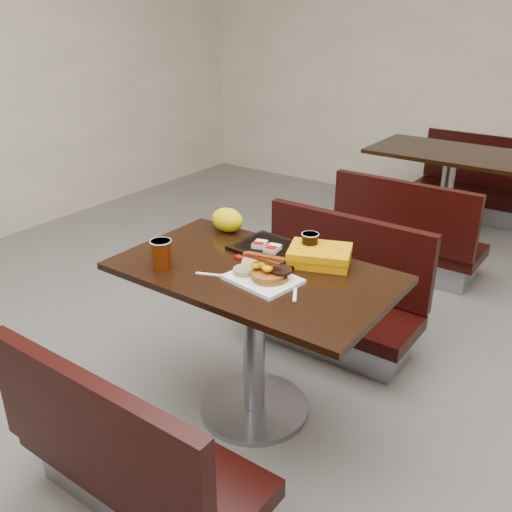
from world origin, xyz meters
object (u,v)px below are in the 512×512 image
Objects in this scene: table_far at (445,198)px; platter at (263,279)px; bench_near_n at (329,289)px; coffee_cup_far at (310,244)px; tray at (275,250)px; hashbrown_sleeve_left at (260,244)px; pancake_stack at (270,276)px; clamshell at (320,256)px; knife at (295,292)px; hashbrown_sleeve_right at (273,249)px; bench_far_s at (412,225)px; fork at (208,274)px; paper_bag at (228,220)px; bench_far_n at (472,179)px; coffee_cup_near at (161,254)px; table_near at (254,344)px; bench_near_s at (142,433)px.

platter is (0.10, -2.67, 0.38)m from table_far.
coffee_cup_far is at bearing -74.06° from bench_near_n.
tray reaches higher than platter.
tray is 5.00× the size of hashbrown_sleeve_left.
pancake_stack is 0.29m from clamshell.
hashbrown_sleeve_right reaches higher than knife.
tray is at bearing 4.14° from hashbrown_sleeve_left.
bench_far_s is 6.23× the size of knife.
fork is 0.51m from paper_bag.
clamshell is at bearing -8.38° from hashbrown_sleeve_left.
bench_far_n is 8.20× the size of coffee_cup_near.
bench_far_n is 3.58× the size of platter.
pancake_stack reaches higher than platter.
bench_near_n is 0.95m from fork.
bench_near_n is at bearing 106.12° from platter.
coffee_cup_near is 0.50m from hashbrown_sleeve_right.
platter reaches higher than bench_far_s.
table_near is 0.51m from clamshell.
hashbrown_sleeve_left is at bearing 63.45° from fork.
tray is 3.78× the size of coffee_cup_far.
pancake_stack reaches higher than bench_far_n.
bench_near_s is at bearing -69.47° from paper_bag.
bench_far_n is at bearing 90.00° from bench_far_s.
bench_far_s is 5.85× the size of paper_bag.
coffee_cup_near is 0.22m from fork.
pancake_stack is 1.20× the size of coffee_cup_near.
coffee_cup_far is (0.13, -3.06, 0.46)m from bench_far_n.
tray is at bearing -94.17° from bench_near_n.
fork is (-0.13, -0.15, 0.38)m from table_near.
hashbrown_sleeve_left is at bearing 59.26° from coffee_cup_near.
bench_near_s is 0.78m from knife.
fork reaches higher than bench_far_n.
tray is 0.18m from coffee_cup_far.
hashbrown_sleeve_left is at bearing -155.64° from tray.
bench_near_n is at bearing 90.81° from clamshell.
hashbrown_sleeve_right reaches higher than table_far.
paper_bag reaches higher than coffee_cup_far.
coffee_cup_near is at bearing 172.62° from fork.
clamshell reaches higher than bench_far_n.
fork is 0.85× the size of paper_bag.
clamshell is at bearing 38.93° from coffee_cup_near.
bench_far_n is at bearing 94.64° from tray.
hashbrown_sleeve_left reaches higher than bench_far_s.
bench_near_s is 0.83× the size of table_far.
bench_near_n and bench_far_s have the same top height.
bench_near_s is 13.35× the size of hashbrown_sleeve_left.
bench_far_s is 3.58× the size of platter.
fork is 1.93× the size of hashbrown_sleeve_left.
platter is (0.10, -3.37, 0.40)m from bench_far_n.
coffee_cup_far reaches higher than bench_far_s.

